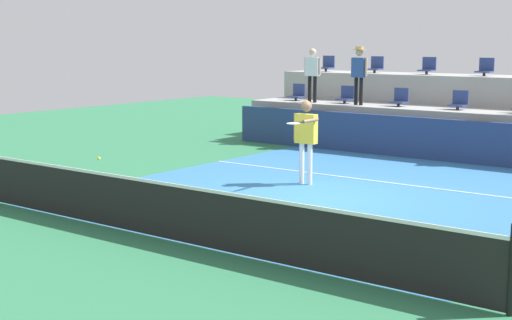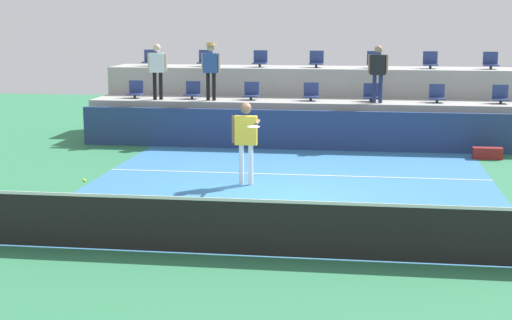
{
  "view_description": "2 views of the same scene",
  "coord_description": "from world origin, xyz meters",
  "views": [
    {
      "loc": [
        7.75,
        -12.12,
        3.07
      ],
      "look_at": [
        -0.78,
        -0.89,
        0.82
      ],
      "focal_mm": 51.92,
      "sensor_mm": 36.0,
      "label": 1
    },
    {
      "loc": [
        1.62,
        -15.5,
        3.68
      ],
      "look_at": [
        -0.43,
        -1.2,
        1.01
      ],
      "focal_mm": 54.66,
      "sensor_mm": 36.0,
      "label": 2
    }
  ],
  "objects": [
    {
      "name": "ground_plane",
      "position": [
        0.0,
        0.0,
        0.0
      ],
      "size": [
        40.0,
        40.0,
        0.0
      ],
      "primitive_type": "plane",
      "color": "#2D754C"
    },
    {
      "name": "court_inner_paint",
      "position": [
        0.0,
        1.0,
        0.0
      ],
      "size": [
        9.0,
        10.0,
        0.01
      ],
      "primitive_type": "cube",
      "color": "teal",
      "rests_on": "ground_plane"
    },
    {
      "name": "court_service_line",
      "position": [
        0.0,
        2.4,
        0.01
      ],
      "size": [
        9.0,
        0.06,
        0.0
      ],
      "primitive_type": "cube",
      "color": "white",
      "rests_on": "ground_plane"
    },
    {
      "name": "tennis_net",
      "position": [
        0.0,
        -4.0,
        0.5
      ],
      "size": [
        10.48,
        0.08,
        1.07
      ],
      "color": "black",
      "rests_on": "ground_plane"
    },
    {
      "name": "sponsor_backboard",
      "position": [
        0.0,
        6.0,
        0.55
      ],
      "size": [
        13.0,
        0.16,
        1.1
      ],
      "primitive_type": "cube",
      "color": "navy",
      "rests_on": "ground_plane"
    },
    {
      "name": "seating_tier_lower",
      "position": [
        0.0,
        7.3,
        0.62
      ],
      "size": [
        13.0,
        1.8,
        1.25
      ],
      "primitive_type": "cube",
      "color": "#9E9E99",
      "rests_on": "ground_plane"
    },
    {
      "name": "seating_tier_upper",
      "position": [
        0.0,
        9.1,
        1.05
      ],
      "size": [
        13.0,
        1.8,
        2.1
      ],
      "primitive_type": "cube",
      "color": "#9E9E99",
      "rests_on": "ground_plane"
    },
    {
      "name": "stadium_chair_lower_far_left",
      "position": [
        -5.32,
        7.23,
        1.46
      ],
      "size": [
        0.44,
        0.4,
        0.52
      ],
      "color": "#2D2D33",
      "rests_on": "seating_tier_lower"
    },
    {
      "name": "stadium_chair_lower_left",
      "position": [
        -3.55,
        7.23,
        1.46
      ],
      "size": [
        0.44,
        0.4,
        0.52
      ],
      "color": "#2D2D33",
      "rests_on": "seating_tier_lower"
    },
    {
      "name": "stadium_chair_lower_mid_left",
      "position": [
        -1.78,
        7.23,
        1.46
      ],
      "size": [
        0.44,
        0.4,
        0.52
      ],
      "color": "#2D2D33",
      "rests_on": "seating_tier_lower"
    },
    {
      "name": "stadium_chair_lower_center",
      "position": [
        -0.01,
        7.23,
        1.46
      ],
      "size": [
        0.44,
        0.4,
        0.52
      ],
      "color": "#2D2D33",
      "rests_on": "seating_tier_lower"
    },
    {
      "name": "stadium_chair_upper_far_left",
      "position": [
        -5.34,
        9.03,
        2.31
      ],
      "size": [
        0.44,
        0.4,
        0.52
      ],
      "color": "#2D2D33",
      "rests_on": "seating_tier_upper"
    },
    {
      "name": "stadium_chair_upper_left",
      "position": [
        -3.53,
        9.03,
        2.31
      ],
      "size": [
        0.44,
        0.4,
        0.52
      ],
      "color": "#2D2D33",
      "rests_on": "seating_tier_upper"
    },
    {
      "name": "stadium_chair_upper_mid_left",
      "position": [
        -1.76,
        9.03,
        2.31
      ],
      "size": [
        0.44,
        0.4,
        0.52
      ],
      "color": "#2D2D33",
      "rests_on": "seating_tier_upper"
    },
    {
      "name": "stadium_chair_upper_center",
      "position": [
        0.02,
        9.03,
        2.31
      ],
      "size": [
        0.44,
        0.4,
        0.52
      ],
      "color": "#2D2D33",
      "rests_on": "seating_tier_upper"
    },
    {
      "name": "tennis_player",
      "position": [
        -0.98,
        1.14,
        1.14
      ],
      "size": [
        0.76,
        1.23,
        1.83
      ],
      "color": "white",
      "rests_on": "ground_plane"
    },
    {
      "name": "spectator_in_white",
      "position": [
        -4.51,
        6.85,
        2.22
      ],
      "size": [
        0.58,
        0.23,
        1.63
      ],
      "color": "black",
      "rests_on": "seating_tier_lower"
    },
    {
      "name": "spectator_with_hat",
      "position": [
        -2.91,
        6.85,
        2.28
      ],
      "size": [
        0.58,
        0.45,
        1.69
      ],
      "color": "black",
      "rests_on": "seating_tier_lower"
    },
    {
      "name": "tennis_ball",
      "position": [
        -3.27,
        -2.67,
        0.83
      ],
      "size": [
        0.07,
        0.07,
        0.07
      ],
      "color": "#CCE033"
    }
  ]
}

